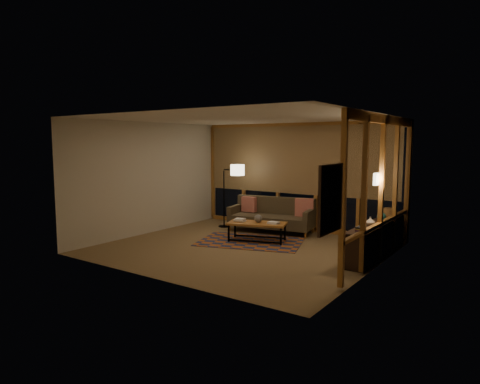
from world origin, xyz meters
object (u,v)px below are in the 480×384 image
Objects in this scene: sofa at (271,215)px; coffee_table at (257,232)px; bookshelf at (376,239)px; floor_lamp at (224,196)px.

sofa is 1.10m from coffee_table.
floor_lamp is at bearing 171.51° from bookshelf.
floor_lamp is 0.65× the size of bookshelf.
sofa is 1.23× the size of floor_lamp.
coffee_table is at bearing -43.08° from floor_lamp.
floor_lamp reaches higher than bookshelf.
coffee_table is at bearing -86.71° from sofa.
coffee_table is (0.26, -1.05, -0.20)m from sofa.
floor_lamp is at bearing 131.46° from coffee_table.
coffee_table is 0.50× the size of bookshelf.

